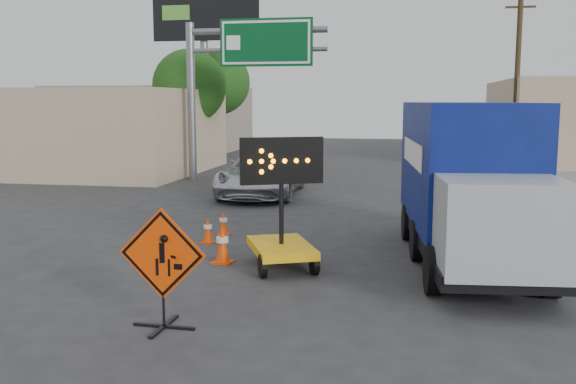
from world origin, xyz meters
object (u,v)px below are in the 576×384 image
(arrow_board, at_px, (281,239))
(box_truck, at_px, (468,191))
(pickup_truck, at_px, (262,174))
(construction_sign, at_px, (162,266))

(arrow_board, relative_size, box_truck, 0.37)
(pickup_truck, bearing_deg, box_truck, -54.81)
(pickup_truck, relative_size, box_truck, 0.77)
(construction_sign, relative_size, pickup_truck, 0.33)
(construction_sign, bearing_deg, pickup_truck, 99.22)
(pickup_truck, bearing_deg, construction_sign, -84.82)
(arrow_board, distance_m, box_truck, 4.14)
(arrow_board, xyz_separation_m, box_truck, (3.83, 1.26, 0.94))
(construction_sign, relative_size, arrow_board, 0.68)
(arrow_board, height_order, pickup_truck, arrow_board)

